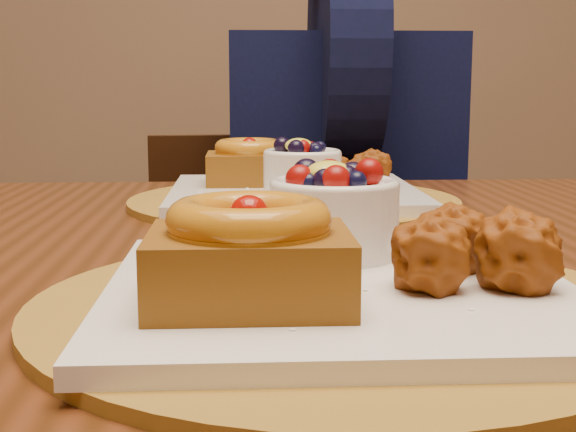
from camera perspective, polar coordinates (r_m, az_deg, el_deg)
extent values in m
cube|color=#381B0A|center=(0.71, 1.54, -3.48)|extent=(1.60, 0.90, 0.04)
cylinder|color=brown|center=(0.49, 3.66, -6.48)|extent=(0.38, 0.38, 0.01)
cube|color=white|center=(0.49, 3.67, -5.36)|extent=(0.28, 0.28, 0.01)
cube|color=#4A2807|center=(0.44, -2.76, -3.69)|extent=(0.11, 0.09, 0.04)
torus|color=#9F5E09|center=(0.43, -2.79, -0.20)|extent=(0.09, 0.09, 0.02)
sphere|color=#8E0A02|center=(0.43, -2.79, 0.06)|extent=(0.02, 0.02, 0.02)
sphere|color=#8A3E0A|center=(0.52, 11.56, -1.71)|extent=(0.04, 0.04, 0.04)
sphere|color=#8A3E0A|center=(0.47, 9.97, -2.89)|extent=(0.04, 0.04, 0.04)
sphere|color=#8A3E0A|center=(0.49, 15.95, -2.75)|extent=(0.04, 0.04, 0.04)
cylinder|color=white|center=(0.56, 3.30, -0.30)|extent=(0.09, 0.09, 0.05)
torus|color=white|center=(0.55, 3.33, 2.24)|extent=(0.09, 0.09, 0.01)
ellipsoid|color=yellow|center=(0.55, 2.92, 3.06)|extent=(0.03, 0.03, 0.02)
cylinder|color=brown|center=(0.92, 0.42, 1.03)|extent=(0.38, 0.38, 0.01)
cube|color=white|center=(0.92, 0.43, 1.64)|extent=(0.28, 0.28, 0.01)
cube|color=#4A2807|center=(0.96, -2.75, 3.40)|extent=(0.10, 0.08, 0.04)
torus|color=#9F5E09|center=(0.96, -2.76, 4.88)|extent=(0.08, 0.08, 0.02)
sphere|color=#8E0A02|center=(0.96, -2.76, 5.00)|extent=(0.02, 0.02, 0.02)
sphere|color=#8A3E0A|center=(0.90, 4.89, 2.99)|extent=(0.04, 0.04, 0.04)
sphere|color=#8A3E0A|center=(0.94, 3.08, 3.29)|extent=(0.04, 0.04, 0.04)
sphere|color=#8A3E0A|center=(0.95, 5.95, 3.30)|extent=(0.04, 0.04, 0.04)
cylinder|color=white|center=(0.85, 1.03, 2.95)|extent=(0.08, 0.08, 0.05)
torus|color=white|center=(0.85, 1.03, 4.49)|extent=(0.08, 0.08, 0.01)
ellipsoid|color=yellow|center=(0.85, 0.77, 5.03)|extent=(0.03, 0.03, 0.02)
cube|color=black|center=(1.34, -1.00, -12.32)|extent=(0.43, 0.43, 0.04)
cube|color=black|center=(1.45, -2.02, -2.23)|extent=(0.39, 0.07, 0.41)
cube|color=black|center=(1.35, 3.87, 1.47)|extent=(0.37, 0.19, 0.53)
cylinder|color=black|center=(1.34, 3.99, 12.03)|extent=(0.09, 0.41, 0.41)
cube|color=black|center=(1.22, -4.52, -0.20)|extent=(0.07, 0.27, 0.07)
cube|color=black|center=(1.28, 13.23, -0.03)|extent=(0.07, 0.27, 0.07)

